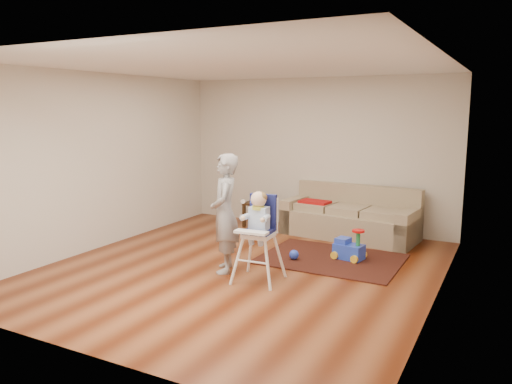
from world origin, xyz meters
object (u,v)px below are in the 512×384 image
at_px(sofa, 349,212).
at_px(ride_on_toy, 349,243).
at_px(toy_ball, 294,255).
at_px(adult, 225,213).
at_px(high_chair, 259,238).
at_px(side_table, 258,214).

xyz_separation_m(sofa, ride_on_toy, (0.38, -1.24, -0.19)).
xyz_separation_m(toy_ball, adult, (-0.63, -0.85, 0.70)).
xyz_separation_m(ride_on_toy, toy_ball, (-0.69, -0.40, -0.16)).
distance_m(ride_on_toy, toy_ball, 0.81).
bearing_deg(high_chair, adult, 161.92).
bearing_deg(adult, ride_on_toy, 105.53).
relative_size(sofa, adult, 1.46).
distance_m(sofa, side_table, 1.75).
distance_m(sofa, high_chair, 2.66).
height_order(toy_ball, high_chair, high_chair).
bearing_deg(sofa, high_chair, -91.80).
bearing_deg(side_table, ride_on_toy, -30.48).
distance_m(sofa, adult, 2.69).
relative_size(toy_ball, adult, 0.09).
relative_size(sofa, side_table, 5.12).
xyz_separation_m(ride_on_toy, adult, (-1.32, -1.26, 0.55)).
relative_size(high_chair, adult, 0.73).
distance_m(sofa, ride_on_toy, 1.31).
bearing_deg(high_chair, sofa, 77.63).
bearing_deg(adult, side_table, 169.62).
bearing_deg(sofa, adult, -104.57).
bearing_deg(sofa, toy_ball, -94.43).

